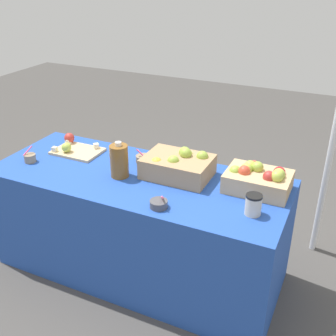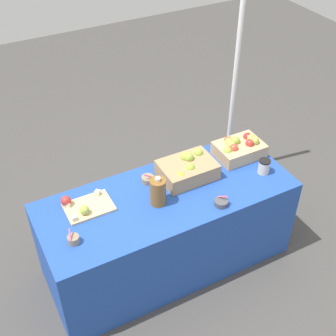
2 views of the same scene
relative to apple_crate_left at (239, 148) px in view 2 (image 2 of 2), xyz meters
name	(u,v)px [view 2 (image 2 of 2)]	position (x,y,z in m)	size (l,w,h in m)	color
ground_plane	(167,260)	(-0.73, -0.15, -0.81)	(10.00, 10.00, 0.00)	#474442
table	(167,229)	(-0.73, -0.15, -0.44)	(1.90, 0.76, 0.74)	#234CAD
apple_crate_left	(239,148)	(0.00, 0.00, 0.00)	(0.37, 0.27, 0.17)	tan
apple_crate_middle	(187,168)	(-0.49, -0.03, 0.00)	(0.41, 0.30, 0.18)	tan
cutting_board_front	(83,206)	(-1.32, 0.00, -0.05)	(0.34, 0.24, 0.09)	#D1B284
sample_bowl_near	(148,179)	(-0.79, 0.04, -0.05)	(0.10, 0.10, 0.10)	gray
sample_bowl_mid	(221,203)	(-0.44, -0.42, -0.05)	(0.10, 0.10, 0.09)	#4C4C51
sample_bowl_far	(73,240)	(-1.48, -0.27, -0.04)	(0.08, 0.08, 0.10)	gray
cider_jug	(158,192)	(-0.82, -0.19, 0.03)	(0.11, 0.11, 0.23)	brown
coffee_cup	(264,166)	(0.05, -0.27, -0.01)	(0.09, 0.09, 0.12)	beige
tent_pole	(235,80)	(0.35, 0.60, 0.24)	(0.04, 0.04, 2.09)	white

